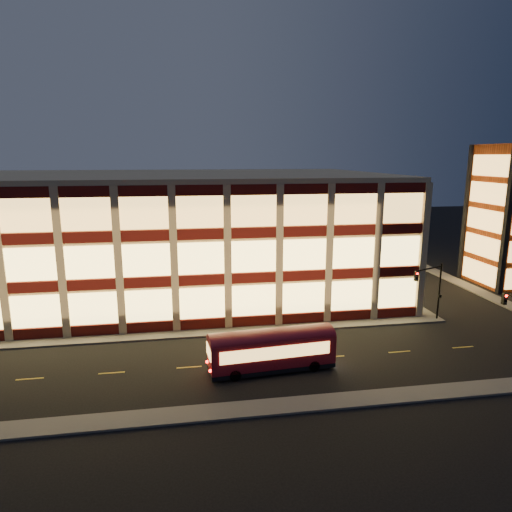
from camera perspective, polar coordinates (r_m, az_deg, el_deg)
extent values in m
plane|color=black|center=(43.49, -5.85, -10.04)|extent=(200.00, 200.00, 0.00)
cube|color=#514F4C|center=(44.34, -9.86, -9.61)|extent=(54.00, 2.00, 0.15)
cube|color=#514F4C|center=(64.60, 13.95, -2.75)|extent=(2.00, 30.00, 0.15)
cube|color=#514F4C|center=(69.64, 22.31, -2.23)|extent=(2.00, 30.00, 0.15)
cube|color=#514F4C|center=(31.84, -4.27, -18.81)|extent=(100.00, 2.00, 0.15)
cube|color=tan|center=(57.95, -10.04, 2.73)|extent=(50.00, 30.00, 14.00)
cube|color=tan|center=(57.20, -10.32, 9.90)|extent=(50.40, 30.40, 0.50)
cube|color=#470C0A|center=(44.95, -9.88, -8.51)|extent=(50.10, 0.25, 1.00)
cube|color=#FFD56B|center=(44.27, -9.98, -5.96)|extent=(49.00, 0.20, 3.00)
cube|color=#470C0A|center=(64.12, 13.26, -2.29)|extent=(0.25, 30.10, 1.00)
cube|color=#FFD56B|center=(63.62, 13.33, -0.46)|extent=(0.20, 29.00, 3.00)
cube|color=#470C0A|center=(43.59, -10.09, -3.10)|extent=(50.10, 0.25, 1.00)
cube|color=#FFD56B|center=(43.10, -10.20, -0.40)|extent=(49.00, 0.20, 3.00)
cube|color=#470C0A|center=(63.17, 13.45, 1.57)|extent=(0.25, 30.10, 1.00)
cube|color=#FFD56B|center=(62.82, 13.53, 3.45)|extent=(0.20, 29.00, 3.00)
cube|color=#470C0A|center=(42.63, -10.32, 2.61)|extent=(50.10, 0.25, 1.00)
cube|color=#FFD56B|center=(42.36, -10.43, 5.41)|extent=(49.00, 0.20, 3.00)
cube|color=#470C0A|center=(62.52, 13.66, 5.53)|extent=(0.25, 30.10, 1.00)
cube|color=#FFD56B|center=(62.31, 13.74, 7.45)|extent=(0.20, 29.00, 3.00)
cube|color=black|center=(61.94, 28.89, 3.86)|extent=(0.60, 0.60, 18.00)
cube|color=black|center=(68.34, 24.79, 4.92)|extent=(0.60, 0.60, 18.00)
cube|color=#FFBB59|center=(66.27, 26.08, -1.75)|extent=(0.16, 6.60, 2.60)
cube|color=#FFBB59|center=(65.60, 26.36, 1.14)|extent=(0.16, 6.60, 2.60)
cube|color=#FFBB59|center=(65.09, 26.65, 4.07)|extent=(0.16, 6.60, 2.60)
cube|color=#FFBB59|center=(64.77, 26.94, 7.04)|extent=(0.16, 6.60, 2.60)
cube|color=#FFBB59|center=(64.62, 27.24, 10.04)|extent=(0.16, 6.60, 2.60)
cylinder|color=black|center=(50.22, 21.92, -4.18)|extent=(0.18, 0.18, 6.00)
cylinder|color=black|center=(48.05, 20.84, -1.48)|extent=(3.56, 1.63, 0.14)
cube|color=black|center=(46.68, 19.39, -2.39)|extent=(0.32, 0.32, 0.95)
sphere|color=#FF0C05|center=(46.45, 19.52, -2.09)|extent=(0.20, 0.20, 0.20)
cube|color=black|center=(50.17, 22.00, -4.68)|extent=(0.25, 0.18, 0.28)
cube|color=black|center=(42.33, 28.62, -4.72)|extent=(0.32, 0.32, 0.95)
sphere|color=#FF0C05|center=(42.12, 28.81, -4.39)|extent=(0.20, 0.20, 0.20)
cube|color=maroon|center=(36.53, 1.95, -11.64)|extent=(10.05, 3.31, 2.27)
cube|color=black|center=(37.09, 1.94, -13.52)|extent=(10.05, 3.31, 0.35)
cylinder|color=black|center=(35.42, -2.63, -14.67)|extent=(0.91, 0.37, 0.89)
cylinder|color=black|center=(37.33, -3.33, -13.19)|extent=(0.91, 0.37, 0.89)
cylinder|color=black|center=(37.07, 7.25, -13.47)|extent=(0.91, 0.37, 0.89)
cylinder|color=black|center=(38.90, 6.06, -12.14)|extent=(0.91, 0.37, 0.89)
cube|color=#FFBB59|center=(35.31, 2.54, -12.00)|extent=(8.66, 0.81, 0.99)
cube|color=#FFBB59|center=(37.53, 1.41, -10.47)|extent=(8.66, 0.81, 0.99)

